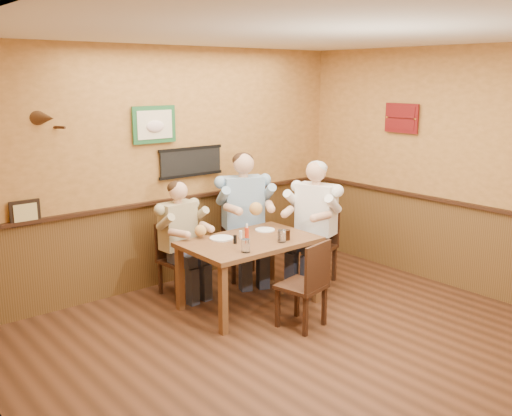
# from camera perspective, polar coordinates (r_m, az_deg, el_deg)

# --- Properties ---
(room) EXTENTS (5.02, 5.03, 2.81)m
(room) POSITION_cam_1_polar(r_m,az_deg,el_deg) (5.02, 6.41, 4.19)
(room) COLOR #351D10
(room) RESTS_ON ground
(dining_table) EXTENTS (1.40, 0.90, 0.75)m
(dining_table) POSITION_cam_1_polar(r_m,az_deg,el_deg) (6.12, -0.66, -4.02)
(dining_table) COLOR brown
(dining_table) RESTS_ON ground
(chair_back_left) EXTENTS (0.42, 0.42, 0.83)m
(chair_back_left) POSITION_cam_1_polar(r_m,az_deg,el_deg) (6.59, -7.72, -5.10)
(chair_back_left) COLOR #341D10
(chair_back_left) RESTS_ON ground
(chair_back_right) EXTENTS (0.59, 0.59, 0.99)m
(chair_back_right) POSITION_cam_1_polar(r_m,az_deg,el_deg) (7.03, -1.29, -3.16)
(chair_back_right) COLOR #341D10
(chair_back_right) RESTS_ON ground
(chair_right_end) EXTENTS (0.54, 0.54, 0.94)m
(chair_right_end) POSITION_cam_1_polar(r_m,az_deg,el_deg) (6.91, 5.96, -3.71)
(chair_right_end) COLOR #341D10
(chair_right_end) RESTS_ON ground
(chair_near_side) EXTENTS (0.49, 0.49, 0.90)m
(chair_near_side) POSITION_cam_1_polar(r_m,az_deg,el_deg) (5.71, 4.57, -7.56)
(chair_near_side) COLOR #341D10
(chair_near_side) RESTS_ON ground
(diner_tan_shirt) EXTENTS (0.60, 0.60, 1.19)m
(diner_tan_shirt) POSITION_cam_1_polar(r_m,az_deg,el_deg) (6.53, -7.77, -3.61)
(diner_tan_shirt) COLOR tan
(diner_tan_shirt) RESTS_ON ground
(diner_blue_polo) EXTENTS (0.84, 0.84, 1.41)m
(diner_blue_polo) POSITION_cam_1_polar(r_m,az_deg,el_deg) (6.97, -1.30, -1.49)
(diner_blue_polo) COLOR #82A3C3
(diner_blue_polo) RESTS_ON ground
(diner_white_elder) EXTENTS (0.78, 0.78, 1.34)m
(diner_white_elder) POSITION_cam_1_polar(r_m,az_deg,el_deg) (6.86, 6.00, -2.10)
(diner_white_elder) COLOR white
(diner_white_elder) RESTS_ON ground
(water_glass_left) EXTENTS (0.10, 0.10, 0.13)m
(water_glass_left) POSITION_cam_1_polar(r_m,az_deg,el_deg) (5.65, -1.03, -3.80)
(water_glass_left) COLOR white
(water_glass_left) RESTS_ON dining_table
(water_glass_mid) EXTENTS (0.09, 0.09, 0.13)m
(water_glass_mid) POSITION_cam_1_polar(r_m,az_deg,el_deg) (6.00, 2.59, -2.82)
(water_glass_mid) COLOR white
(water_glass_mid) RESTS_ON dining_table
(cola_tumbler) EXTENTS (0.11, 0.11, 0.11)m
(cola_tumbler) POSITION_cam_1_polar(r_m,az_deg,el_deg) (6.09, 3.04, -2.69)
(cola_tumbler) COLOR black
(cola_tumbler) RESTS_ON dining_table
(hot_sauce_bottle) EXTENTS (0.06, 0.06, 0.18)m
(hot_sauce_bottle) POSITION_cam_1_polar(r_m,az_deg,el_deg) (5.97, -0.93, -2.64)
(hot_sauce_bottle) COLOR red
(hot_sauce_bottle) RESTS_ON dining_table
(salt_shaker) EXTENTS (0.04, 0.04, 0.09)m
(salt_shaker) POSITION_cam_1_polar(r_m,az_deg,el_deg) (6.13, -1.54, -2.68)
(salt_shaker) COLOR white
(salt_shaker) RESTS_ON dining_table
(pepper_shaker) EXTENTS (0.04, 0.04, 0.09)m
(pepper_shaker) POSITION_cam_1_polar(r_m,az_deg,el_deg) (5.95, -2.11, -3.15)
(pepper_shaker) COLOR black
(pepper_shaker) RESTS_ON dining_table
(plate_far_left) EXTENTS (0.32, 0.32, 0.02)m
(plate_far_left) POSITION_cam_1_polar(r_m,az_deg,el_deg) (6.13, -3.48, -3.03)
(plate_far_left) COLOR white
(plate_far_left) RESTS_ON dining_table
(plate_far_right) EXTENTS (0.29, 0.29, 0.01)m
(plate_far_right) POSITION_cam_1_polar(r_m,az_deg,el_deg) (6.45, 0.91, -2.19)
(plate_far_right) COLOR white
(plate_far_right) RESTS_ON dining_table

